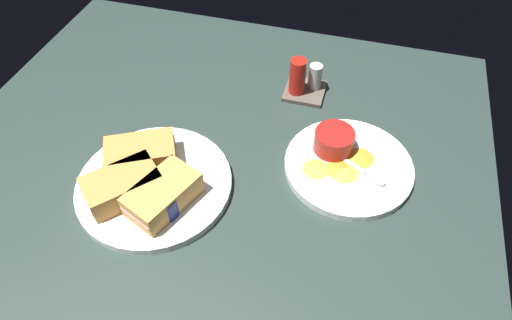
{
  "coord_description": "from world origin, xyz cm",
  "views": [
    {
      "loc": [
        24.24,
        -48.06,
        65.63
      ],
      "look_at": [
        9.38,
        4.41,
        3.0
      ],
      "focal_mm": 30.46,
      "sensor_mm": 36.0,
      "label": 1
    }
  ],
  "objects": [
    {
      "name": "sandwich_half_far",
      "position": [
        -11.8,
        -8.81,
        4.0
      ],
      "size": [
        14.36,
        14.74,
        4.8
      ],
      "color": "#C68C42",
      "rests_on": "plate_sandwich_main"
    },
    {
      "name": "plate_sandwich_main",
      "position": [
        -7.93,
        -4.84,
        0.8
      ],
      "size": [
        29.19,
        29.19,
        1.6
      ],
      "primitive_type": "cylinder",
      "color": "white",
      "rests_on": "ground_plane"
    },
    {
      "name": "sandwich_half_near",
      "position": [
        -11.9,
        -0.97,
        4.0
      ],
      "size": [
        15.04,
        12.78,
        4.8
      ],
      "color": "#C68C42",
      "rests_on": "plate_sandwich_main"
    },
    {
      "name": "spoon_by_gravy_ramekin",
      "position": [
        31.32,
        7.31,
        1.96
      ],
      "size": [
        9.46,
        5.79,
        0.8
      ],
      "color": "silver",
      "rests_on": "plate_chips_companion"
    },
    {
      "name": "plate_chips_companion",
      "position": [
        26.69,
        9.66,
        0.8
      ],
      "size": [
        25.0,
        25.0,
        1.6
      ],
      "primitive_type": "cylinder",
      "color": "white",
      "rests_on": "ground_plane"
    },
    {
      "name": "ground_plane",
      "position": [
        0.0,
        0.0,
        -1.5
      ],
      "size": [
        110.0,
        110.0,
        3.0
      ],
      "primitive_type": "cube",
      "color": "#283833"
    },
    {
      "name": "ramekin_dark_sauce",
      "position": [
        -4.0,
        -10.1,
        3.78
      ],
      "size": [
        7.06,
        7.06,
        4.07
      ],
      "color": "navy",
      "rests_on": "plate_sandwich_main"
    },
    {
      "name": "plantain_chip_scatter",
      "position": [
        25.31,
        8.29,
        1.9
      ],
      "size": [
        14.79,
        12.23,
        0.6
      ],
      "color": "gold",
      "rests_on": "plate_chips_companion"
    },
    {
      "name": "condiment_caddy",
      "position": [
        13.46,
        29.68,
        3.41
      ],
      "size": [
        9.0,
        9.0,
        9.5
      ],
      "color": "brown",
      "rests_on": "ground_plane"
    },
    {
      "name": "sandwich_half_extra",
      "position": [
        -3.96,
        -8.71,
        4.0
      ],
      "size": [
        11.94,
        14.92,
        4.8
      ],
      "color": "tan",
      "rests_on": "plate_sandwich_main"
    },
    {
      "name": "ramekin_light_gravy",
      "position": [
        22.94,
        12.78,
        3.94
      ],
      "size": [
        7.85,
        7.85,
        4.37
      ],
      "color": "maroon",
      "rests_on": "plate_chips_companion"
    },
    {
      "name": "spoon_by_dark_ramekin",
      "position": [
        -6.28,
        -4.99,
        1.96
      ],
      "size": [
        5.38,
        9.61,
        0.8
      ],
      "color": "silver",
      "rests_on": "plate_sandwich_main"
    }
  ]
}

